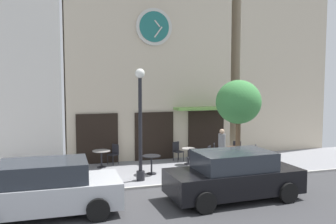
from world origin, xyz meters
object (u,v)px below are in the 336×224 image
cafe_chair_facing_wall (216,151)px  parked_car_silver (44,189)px  cafe_chair_right_end (243,156)px  cafe_chair_corner (114,153)px  cafe_chair_near_lamp (236,149)px  parked_car_black (234,176)px  cafe_chair_left_end (177,150)px  street_lamp (140,124)px  cafe_table_leftmost (151,161)px  cafe_chair_outer (207,154)px  pedestrian_grey (222,147)px  cafe_table_near_curb (188,154)px  cafe_table_near_door (235,152)px  cafe_chair_curbside (253,152)px  cafe_chair_by_entrance (192,157)px  cafe_table_rightmost (101,155)px  street_tree (239,103)px

cafe_chair_facing_wall → parked_car_silver: 8.72m
cafe_chair_right_end → cafe_chair_corner: size_ratio=1.00×
cafe_chair_near_lamp → parked_car_black: size_ratio=0.21×
cafe_chair_left_end → cafe_chair_facing_wall: same height
street_lamp → cafe_chair_right_end: bearing=6.8°
cafe_table_leftmost → cafe_chair_corner: size_ratio=0.85×
cafe_chair_near_lamp → cafe_chair_outer: same height
cafe_table_leftmost → pedestrian_grey: size_ratio=0.46×
cafe_table_near_curb → cafe_table_near_door: cafe_table_near_door is taller
cafe_chair_near_lamp → cafe_chair_curbside: same height
cafe_chair_left_end → cafe_chair_corner: 2.97m
cafe_chair_by_entrance → cafe_chair_corner: bearing=148.5°
cafe_table_rightmost → cafe_table_near_curb: cafe_table_rightmost is taller
cafe_chair_facing_wall → cafe_chair_left_end: bearing=149.6°
street_tree → parked_car_silver: size_ratio=0.88×
pedestrian_grey → parked_car_silver: size_ratio=0.38×
cafe_table_near_curb → cafe_chair_left_end: (-0.25, 0.84, 0.04)m
street_lamp → cafe_chair_near_lamp: (5.21, 2.09, -1.64)m
cafe_chair_facing_wall → pedestrian_grey: size_ratio=0.54×
street_tree → cafe_table_near_curb: (-1.29, 2.23, -2.44)m
street_tree → cafe_chair_right_end: bearing=50.1°
cafe_chair_curbside → pedestrian_grey: (-1.57, 0.06, 0.33)m
cafe_table_rightmost → parked_car_black: 6.57m
cafe_table_leftmost → cafe_table_near_curb: 2.35m
cafe_table_near_curb → cafe_chair_outer: 0.86m
cafe_chair_by_entrance → street_tree: bearing=-45.0°
cafe_chair_outer → parked_car_silver: 7.98m
street_lamp → pedestrian_grey: (3.99, 1.17, -1.30)m
cafe_table_near_door → cafe_chair_facing_wall: (-0.71, 0.45, -0.01)m
cafe_chair_right_end → parked_car_black: (-2.34, -3.58, 0.23)m
street_lamp → cafe_chair_facing_wall: street_lamp is taller
cafe_chair_outer → cafe_table_near_curb: bearing=145.2°
cafe_table_near_curb → cafe_chair_by_entrance: size_ratio=0.83×
cafe_table_rightmost → cafe_chair_right_end: bearing=-18.5°
street_tree → parked_car_silver: street_tree is taller
cafe_chair_corner → cafe_chair_by_entrance: same height
street_lamp → cafe_chair_left_end: bearing=48.7°
cafe_chair_facing_wall → parked_car_silver: size_ratio=0.21×
cafe_chair_outer → cafe_table_leftmost: bearing=-166.4°
cafe_table_leftmost → cafe_chair_left_end: bearing=48.0°
cafe_table_near_door → cafe_chair_corner: bearing=162.8°
cafe_table_near_curb → cafe_chair_corner: bearing=161.4°
cafe_chair_by_entrance → pedestrian_grey: (1.42, 0.05, 0.33)m
cafe_table_near_door → cafe_chair_curbside: bearing=-18.8°
street_lamp → cafe_chair_outer: 4.04m
cafe_table_near_door → street_tree: bearing=-114.2°
street_tree → parked_car_black: 3.84m
street_lamp → street_tree: street_lamp is taller
cafe_table_near_door → pedestrian_grey: size_ratio=0.46×
cafe_chair_corner → cafe_table_near_curb: bearing=-18.6°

